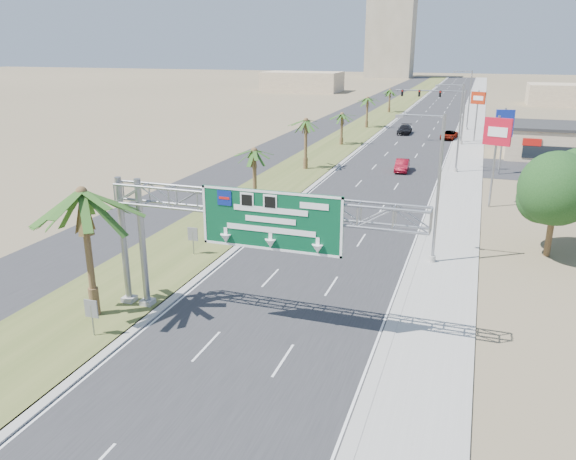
# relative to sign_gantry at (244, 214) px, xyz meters

# --- Properties ---
(ground) EXTENTS (600.00, 600.00, 0.00)m
(ground) POSITION_rel_sign_gantry_xyz_m (1.06, -9.93, -6.06)
(ground) COLOR #8C7A59
(ground) RESTS_ON ground
(road) EXTENTS (12.00, 300.00, 0.02)m
(road) POSITION_rel_sign_gantry_xyz_m (1.06, 100.07, -6.05)
(road) COLOR #28282B
(road) RESTS_ON ground
(sidewalk_right) EXTENTS (4.00, 300.00, 0.10)m
(sidewalk_right) POSITION_rel_sign_gantry_xyz_m (9.56, 100.07, -6.01)
(sidewalk_right) COLOR #9E9B93
(sidewalk_right) RESTS_ON ground
(median_grass) EXTENTS (7.00, 300.00, 0.12)m
(median_grass) POSITION_rel_sign_gantry_xyz_m (-8.94, 100.07, -6.00)
(median_grass) COLOR #4D5927
(median_grass) RESTS_ON ground
(opposing_road) EXTENTS (8.00, 300.00, 0.02)m
(opposing_road) POSITION_rel_sign_gantry_xyz_m (-15.94, 100.07, -6.05)
(opposing_road) COLOR #28282B
(opposing_road) RESTS_ON ground
(sign_gantry) EXTENTS (16.75, 1.24, 7.50)m
(sign_gantry) POSITION_rel_sign_gantry_xyz_m (0.00, 0.00, 0.00)
(sign_gantry) COLOR gray
(sign_gantry) RESTS_ON ground
(palm_near) EXTENTS (5.70, 5.70, 8.35)m
(palm_near) POSITION_rel_sign_gantry_xyz_m (-8.14, -1.93, 0.87)
(palm_near) COLOR brown
(palm_near) RESTS_ON ground
(palm_row_b) EXTENTS (3.99, 3.99, 5.95)m
(palm_row_b) POSITION_rel_sign_gantry_xyz_m (-8.44, 22.07, -1.16)
(palm_row_b) COLOR brown
(palm_row_b) RESTS_ON ground
(palm_row_c) EXTENTS (3.99, 3.99, 6.75)m
(palm_row_c) POSITION_rel_sign_gantry_xyz_m (-8.44, 38.07, -0.39)
(palm_row_c) COLOR brown
(palm_row_c) RESTS_ON ground
(palm_row_d) EXTENTS (3.99, 3.99, 5.45)m
(palm_row_d) POSITION_rel_sign_gantry_xyz_m (-8.44, 56.07, -1.64)
(palm_row_d) COLOR brown
(palm_row_d) RESTS_ON ground
(palm_row_e) EXTENTS (3.99, 3.99, 6.15)m
(palm_row_e) POSITION_rel_sign_gantry_xyz_m (-8.44, 75.07, -0.97)
(palm_row_e) COLOR brown
(palm_row_e) RESTS_ON ground
(palm_row_f) EXTENTS (3.99, 3.99, 5.75)m
(palm_row_f) POSITION_rel_sign_gantry_xyz_m (-8.44, 100.07, -1.35)
(palm_row_f) COLOR brown
(palm_row_f) RESTS_ON ground
(streetlight_near) EXTENTS (3.27, 0.44, 10.00)m
(streetlight_near) POSITION_rel_sign_gantry_xyz_m (8.36, 12.07, -1.36)
(streetlight_near) COLOR gray
(streetlight_near) RESTS_ON ground
(streetlight_mid) EXTENTS (3.27, 0.44, 10.00)m
(streetlight_mid) POSITION_rel_sign_gantry_xyz_m (8.36, 42.07, -1.36)
(streetlight_mid) COLOR gray
(streetlight_mid) RESTS_ON ground
(streetlight_far) EXTENTS (3.27, 0.44, 10.00)m
(streetlight_far) POSITION_rel_sign_gantry_xyz_m (8.36, 78.07, -1.36)
(streetlight_far) COLOR gray
(streetlight_far) RESTS_ON ground
(signal_mast) EXTENTS (10.28, 0.71, 8.00)m
(signal_mast) POSITION_rel_sign_gantry_xyz_m (6.23, 62.05, -1.21)
(signal_mast) COLOR gray
(signal_mast) RESTS_ON ground
(oak_near) EXTENTS (4.50, 4.50, 6.80)m
(oak_near) POSITION_rel_sign_gantry_xyz_m (16.06, 16.07, -1.53)
(oak_near) COLOR brown
(oak_near) RESTS_ON ground
(median_signback_a) EXTENTS (0.75, 0.08, 2.08)m
(median_signback_a) POSITION_rel_sign_gantry_xyz_m (-6.74, -3.93, -4.61)
(median_signback_a) COLOR gray
(median_signback_a) RESTS_ON ground
(median_signback_b) EXTENTS (0.75, 0.08, 2.08)m
(median_signback_b) POSITION_rel_sign_gantry_xyz_m (-7.44, 8.07, -4.61)
(median_signback_b) COLOR gray
(median_signback_b) RESTS_ON ground
(tower_distant) EXTENTS (20.00, 16.00, 35.00)m
(tower_distant) POSITION_rel_sign_gantry_xyz_m (-30.94, 240.07, 11.44)
(tower_distant) COLOR gray
(tower_distant) RESTS_ON ground
(building_distant_left) EXTENTS (24.00, 14.00, 6.00)m
(building_distant_left) POSITION_rel_sign_gantry_xyz_m (-43.94, 150.07, -3.06)
(building_distant_left) COLOR tan
(building_distant_left) RESTS_ON ground
(building_distant_right) EXTENTS (20.00, 12.00, 5.00)m
(building_distant_right) POSITION_rel_sign_gantry_xyz_m (31.06, 130.07, -3.56)
(building_distant_right) COLOR tan
(building_distant_right) RESTS_ON ground
(car_left_lane) EXTENTS (2.07, 4.97, 1.68)m
(car_left_lane) POSITION_rel_sign_gantry_xyz_m (-0.94, 15.88, -5.22)
(car_left_lane) COLOR black
(car_left_lane) RESTS_ON ground
(car_mid_lane) EXTENTS (1.69, 4.32, 1.40)m
(car_mid_lane) POSITION_rel_sign_gantry_xyz_m (2.56, 40.68, -5.36)
(car_mid_lane) COLOR maroon
(car_mid_lane) RESTS_ON ground
(car_right_lane) EXTENTS (2.75, 4.90, 1.29)m
(car_right_lane) POSITION_rel_sign_gantry_xyz_m (6.28, 66.69, -5.41)
(car_right_lane) COLOR gray
(car_right_lane) RESTS_ON ground
(car_far) EXTENTS (2.08, 5.04, 1.46)m
(car_far) POSITION_rel_sign_gantry_xyz_m (-1.07, 70.04, -5.33)
(car_far) COLOR black
(car_far) RESTS_ON ground
(pole_sign_red_near) EXTENTS (2.36, 1.07, 8.25)m
(pole_sign_red_near) POSITION_rel_sign_gantry_xyz_m (12.24, 28.00, 0.37)
(pole_sign_red_near) COLOR gray
(pole_sign_red_near) RESTS_ON ground
(pole_sign_blue) EXTENTS (2.02, 0.71, 7.49)m
(pole_sign_blue) POSITION_rel_sign_gantry_xyz_m (13.27, 42.66, -0.55)
(pole_sign_blue) COLOR gray
(pole_sign_blue) RESTS_ON ground
(pole_sign_red_far) EXTENTS (2.13, 1.17, 7.64)m
(pole_sign_red_far) POSITION_rel_sign_gantry_xyz_m (10.06, 65.64, -0.06)
(pole_sign_red_far) COLOR gray
(pole_sign_red_far) RESTS_ON ground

